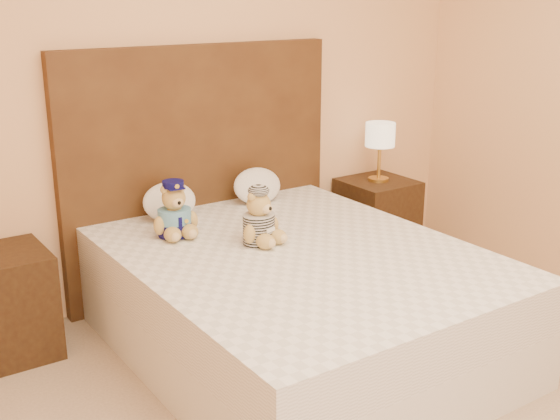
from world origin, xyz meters
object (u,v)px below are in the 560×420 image
object	(u,v)px
teddy_police	(174,209)
teddy_prisoner	(259,216)
nightstand_right	(377,219)
pillow_left	(169,200)
bed	(297,301)
lamp	(380,138)
pillow_right	(257,184)
nightstand_left	(5,305)

from	to	relation	value
teddy_police	teddy_prisoner	bearing A→B (deg)	-43.49
nightstand_right	teddy_police	world-z (taller)	teddy_police
nightstand_right	pillow_left	distance (m)	1.60
bed	teddy_police	distance (m)	0.80
lamp	pillow_right	bearing A→B (deg)	178.21
bed	pillow_right	world-z (taller)	pillow_right
pillow_right	teddy_police	bearing A→B (deg)	-158.00
teddy_prisoner	pillow_right	world-z (taller)	teddy_prisoner
bed	pillow_right	size ratio (longest dim) A/B	6.15
pillow_left	pillow_right	bearing A→B (deg)	0.00
nightstand_left	teddy_prisoner	xyz separation A→B (m)	(1.15, -0.59, 0.42)
pillow_left	pillow_right	xyz separation A→B (m)	(0.59, 0.00, 0.00)
nightstand_left	teddy_police	size ratio (longest dim) A/B	1.84
bed	teddy_police	bearing A→B (deg)	126.38
nightstand_right	bed	bearing A→B (deg)	-147.38
lamp	teddy_police	world-z (taller)	lamp
nightstand_left	teddy_police	bearing A→B (deg)	-16.49
nightstand_right	pillow_left	size ratio (longest dim) A/B	1.71
teddy_police	pillow_left	size ratio (longest dim) A/B	0.93
lamp	pillow_right	xyz separation A→B (m)	(-0.96, 0.03, -0.18)
nightstand_left	lamp	distance (m)	2.56
lamp	teddy_prisoner	size ratio (longest dim) A/B	1.40
lamp	teddy_police	distance (m)	1.68
teddy_prisoner	nightstand_left	bearing A→B (deg)	136.41
nightstand_left	lamp	bearing A→B (deg)	0.00
lamp	teddy_police	xyz separation A→B (m)	(-1.66, -0.25, -0.15)
bed	nightstand_left	size ratio (longest dim) A/B	3.64
nightstand_right	teddy_prisoner	size ratio (longest dim) A/B	1.92
bed	lamp	xyz separation A→B (m)	(1.25, 0.80, 0.57)
nightstand_left	lamp	xyz separation A→B (m)	(2.50, 0.00, 0.57)
bed	nightstand_left	xyz separation A→B (m)	(-1.25, 0.80, -0.00)
nightstand_right	teddy_prisoner	world-z (taller)	teddy_prisoner
nightstand_left	pillow_right	bearing A→B (deg)	1.12
teddy_prisoner	bed	bearing A→B (deg)	-81.86
bed	teddy_prisoner	world-z (taller)	teddy_prisoner
teddy_police	pillow_right	distance (m)	0.75
bed	lamp	size ratio (longest dim) A/B	5.00
lamp	pillow_left	size ratio (longest dim) A/B	1.24
pillow_right	teddy_prisoner	bearing A→B (deg)	-121.74
bed	nightstand_left	distance (m)	1.48
bed	pillow_left	distance (m)	0.96
teddy_police	pillow_right	xyz separation A→B (m)	(0.69, 0.28, -0.03)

